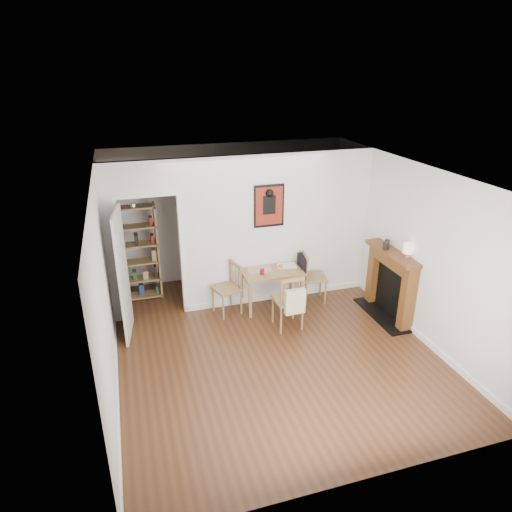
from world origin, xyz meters
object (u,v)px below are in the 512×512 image
object	(u,v)px
bookshelf	(138,253)
mantel_lamp	(408,249)
dining_table	(271,275)
chair_right	(313,277)
ceramic_jar_b	(387,243)
chair_left	(227,289)
orange_fruit	(281,266)
notebook	(287,266)
ceramic_jar_a	(386,246)
chair_front	(288,300)
red_glass	(262,272)
fireplace	(391,282)

from	to	relation	value
bookshelf	mantel_lamp	xyz separation A→B (m)	(3.92, -2.16, 0.46)
dining_table	mantel_lamp	bearing A→B (deg)	-32.72
bookshelf	mantel_lamp	bearing A→B (deg)	-28.83
mantel_lamp	chair_right	bearing A→B (deg)	131.94
ceramic_jar_b	chair_left	bearing A→B (deg)	166.88
ceramic_jar_b	chair_right	bearing A→B (deg)	150.08
dining_table	ceramic_jar_b	size ratio (longest dim) A/B	9.78
orange_fruit	mantel_lamp	size ratio (longest dim) A/B	0.29
notebook	ceramic_jar_a	bearing A→B (deg)	-30.61
chair_front	notebook	size ratio (longest dim) A/B	2.93
notebook	mantel_lamp	xyz separation A→B (m)	(1.49, -1.24, 0.61)
bookshelf	ceramic_jar_b	size ratio (longest dim) A/B	16.70
bookshelf	chair_front	bearing A→B (deg)	-38.23
notebook	mantel_lamp	distance (m)	2.03
ceramic_jar_b	ceramic_jar_a	bearing A→B (deg)	-129.15
red_glass	ceramic_jar_b	xyz separation A→B (m)	(1.99, -0.49, 0.47)
chair_front	orange_fruit	xyz separation A→B (m)	(0.14, 0.74, 0.25)
chair_left	fireplace	distance (m)	2.71
bookshelf	fireplace	xyz separation A→B (m)	(3.91, -1.86, -0.24)
notebook	red_glass	bearing A→B (deg)	-159.02
ceramic_jar_b	dining_table	bearing A→B (deg)	161.50
chair_front	notebook	bearing A→B (deg)	71.37
red_glass	ceramic_jar_a	distance (m)	2.04
bookshelf	red_glass	bearing A→B (deg)	-30.04
chair_left	chair_right	world-z (taller)	chair_right
chair_left	chair_right	size ratio (longest dim) A/B	0.99
chair_left	notebook	bearing A→B (deg)	4.43
dining_table	red_glass	xyz separation A→B (m)	(-0.20, -0.11, 0.13)
chair_left	chair_front	distance (m)	1.09
orange_fruit	notebook	size ratio (longest dim) A/B	0.23
red_glass	dining_table	bearing A→B (deg)	29.06
chair_right	red_glass	distance (m)	1.01
dining_table	bookshelf	bearing A→B (deg)	154.70
ceramic_jar_a	dining_table	bearing A→B (deg)	156.59
orange_fruit	ceramic_jar_a	bearing A→B (deg)	-26.98
ceramic_jar_b	chair_front	bearing A→B (deg)	-176.60
mantel_lamp	notebook	bearing A→B (deg)	140.20
chair_front	chair_left	bearing A→B (deg)	139.50
chair_front	notebook	xyz separation A→B (m)	(0.27, 0.79, 0.22)
chair_right	bookshelf	world-z (taller)	bookshelf
chair_front	red_glass	bearing A→B (deg)	112.13
notebook	mantel_lamp	world-z (taller)	mantel_lamp
orange_fruit	notebook	world-z (taller)	orange_fruit
notebook	dining_table	bearing A→B (deg)	-164.72
dining_table	chair_left	bearing A→B (deg)	-180.00
red_glass	chair_left	bearing A→B (deg)	169.31
chair_left	dining_table	bearing A→B (deg)	0.00
chair_front	ceramic_jar_b	size ratio (longest dim) A/B	9.01
bookshelf	chair_left	bearing A→B (deg)	-36.76
chair_left	chair_right	bearing A→B (deg)	-0.39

